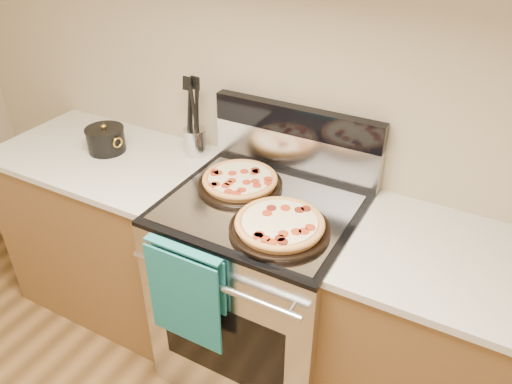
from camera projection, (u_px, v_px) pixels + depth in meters
The scene contains 17 objects.
wall_back at pixel (303, 74), 2.01m from camera, with size 4.00×4.00×0.00m, color tan.
range_body at pixel (261, 291), 2.24m from camera, with size 0.76×0.68×0.90m, color #B7B7BC.
oven_window at pixel (222, 343), 1.99m from camera, with size 0.56×0.01×0.40m, color black.
cooktop at pixel (262, 206), 1.99m from camera, with size 0.76×0.68×0.02m, color black.
backsplash_lower at pixel (295, 152), 2.17m from camera, with size 0.76×0.06×0.18m, color silver.
backsplash_upper at pixel (297, 120), 2.09m from camera, with size 0.76×0.06×0.12m, color black.
oven_handle at pixel (212, 284), 1.78m from camera, with size 0.03×0.03×0.70m, color silver.
dish_towel at pixel (187, 293), 1.88m from camera, with size 0.32×0.05×0.42m, color #19816C, non-canonical shape.
foil_sheet at pixel (258, 207), 1.96m from camera, with size 0.70×0.55×0.01m, color gray.
cabinet_left at pixel (117, 232), 2.62m from camera, with size 1.00×0.62×0.88m, color brown.
countertop_left at pixel (102, 156), 2.38m from camera, with size 1.02×0.64×0.03m, color beige.
cabinet_right at pixel (467, 365), 1.91m from camera, with size 1.00×0.62×0.88m, color brown.
countertop_right at pixel (498, 276), 1.67m from camera, with size 1.02×0.64×0.03m, color beige.
pepperoni_pizza_back at pixel (240, 181), 2.08m from camera, with size 0.35×0.35×0.05m, color #BA7538, non-canonical shape.
pepperoni_pizza_front at pixel (280, 225), 1.82m from camera, with size 0.37×0.37×0.05m, color #BA7538, non-canonical shape.
utensil_crock at pixel (195, 142), 2.33m from camera, with size 0.10×0.10×0.13m, color silver.
saucepan at pixel (106, 141), 2.36m from camera, with size 0.18×0.18×0.11m, color black.
Camera 1 is at (0.77, 0.19, 2.03)m, focal length 35.00 mm.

